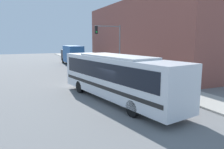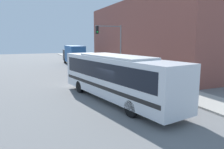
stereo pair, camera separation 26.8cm
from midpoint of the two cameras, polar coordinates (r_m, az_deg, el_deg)
ground_plane at (r=15.36m, az=1.97°, el=-7.61°), size 120.00×120.00×0.00m
sidewalk at (r=35.80m, az=-2.65°, el=2.12°), size 3.16×70.00×0.13m
building_facade at (r=32.68m, az=8.30°, el=9.88°), size 6.00×27.30×9.81m
city_bus at (r=15.63m, az=1.39°, el=-0.09°), size 4.57×12.20×3.33m
delivery_truck at (r=39.71m, az=-9.80°, el=5.21°), size 2.42×8.12×3.34m
fire_hydrant at (r=20.68m, az=10.72°, el=-1.91°), size 0.22×0.30×0.78m
traffic_light_pole at (r=26.21m, az=0.50°, el=8.61°), size 3.28×0.35×5.98m
parking_meter at (r=23.81m, az=5.71°, el=0.76°), size 0.14×0.14×1.24m
pedestrian_near_corner at (r=28.94m, az=1.84°, el=2.41°), size 0.34×0.34×1.77m
pedestrian_mid_block at (r=22.89m, az=10.09°, el=0.49°), size 0.34×0.34×1.78m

